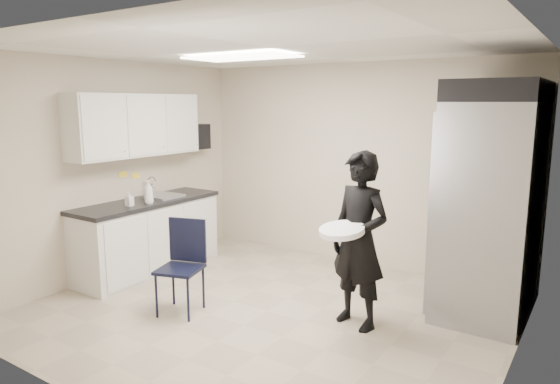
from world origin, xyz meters
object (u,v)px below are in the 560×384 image
Objects in this scene: lower_counter at (149,238)px; folding_chair at (180,269)px; man_tuxedo at (359,240)px; commercial_fridge at (491,209)px.

folding_chair reaches higher than lower_counter.
man_tuxedo reaches higher than folding_chair.
folding_chair is (-2.54, -1.78, -0.59)m from commercial_fridge.
commercial_fridge is at bearing 62.60° from man_tuxedo.
folding_chair is at bearing -29.71° from lower_counter.
folding_chair is 1.80m from man_tuxedo.
lower_counter is 2.09× the size of folding_chair.
man_tuxedo is (2.84, 0.02, 0.40)m from lower_counter.
lower_counter is 2.87m from man_tuxedo.
folding_chair is at bearing -141.09° from man_tuxedo.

